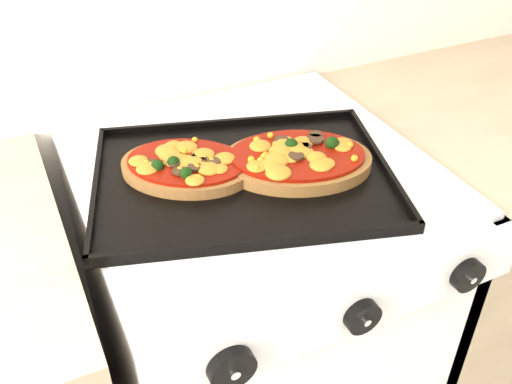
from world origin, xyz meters
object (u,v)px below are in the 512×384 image
pizza_left (187,165)px  stove (255,337)px  pizza_right (297,158)px  baking_tray (243,175)px

pizza_left → stove: bearing=-6.8°
pizza_right → baking_tray: bearing=170.8°
baking_tray → pizza_left: bearing=165.0°
baking_tray → pizza_right: 0.10m
stove → pizza_left: (-0.12, 0.01, 0.48)m
baking_tray → pizza_left: 0.10m
stove → pizza_right: (0.06, -0.05, 0.48)m
baking_tray → stove: bearing=59.4°
baking_tray → pizza_left: size_ratio=2.20×
stove → pizza_left: 0.49m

